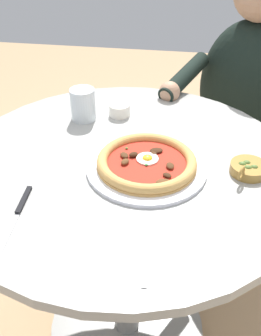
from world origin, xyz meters
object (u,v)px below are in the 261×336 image
dining_table (126,219)px  water_glass (83,106)px  pizza_on_plate (147,163)px  fork_utensil (142,248)px  ramekin_capers (120,109)px  diner_person (236,137)px  steak_knife (19,210)px  cafe_chair_diner (251,125)px  olive_pan (248,169)px

dining_table → water_glass: size_ratio=9.41×
pizza_on_plate → fork_utensil: pizza_on_plate is taller
ramekin_capers → diner_person: diner_person is taller
water_glass → ramekin_capers: size_ratio=1.52×
water_glass → ramekin_capers: bearing=20.7°
pizza_on_plate → dining_table: bearing=151.8°
dining_table → steak_knife: size_ratio=3.99×
steak_knife → cafe_chair_diner: bearing=56.3°
pizza_on_plate → fork_utensil: 0.27m
dining_table → cafe_chair_diner: 0.81m
dining_table → diner_person: bearing=58.9°
dining_table → water_glass: bearing=129.2°
pizza_on_plate → fork_utensil: (0.02, -0.27, -0.01)m
dining_table → water_glass: (-0.16, 0.20, 0.25)m
steak_knife → olive_pan: bearing=23.7°
steak_knife → dining_table: bearing=49.8°
steak_knife → olive_pan: size_ratio=2.04×
ramekin_capers → diner_person: (0.41, 0.35, -0.27)m
diner_person → dining_table: bearing=-121.1°
pizza_on_plate → diner_person: bearing=64.5°
pizza_on_plate → ramekin_capers: 0.29m
ramekin_capers → olive_pan: size_ratio=0.57×
pizza_on_plate → ramekin_capers: size_ratio=4.78×
pizza_on_plate → olive_pan: olive_pan is taller
water_glass → cafe_chair_diner: bearing=40.6°
olive_pan → pizza_on_plate: bearing=-175.2°
olive_pan → fork_utensil: size_ratio=0.61×
pizza_on_plate → steak_knife: pizza_on_plate is taller
dining_table → olive_pan: 0.38m
fork_utensil → diner_person: (0.27, 0.88, -0.25)m
steak_knife → olive_pan: 0.55m
ramekin_capers → diner_person: bearing=40.3°
steak_knife → diner_person: bearing=56.1°
pizza_on_plate → water_glass: (-0.22, 0.23, 0.03)m
olive_pan → cafe_chair_diner: (0.12, 0.71, -0.27)m
water_glass → dining_table: bearing=-50.8°
fork_utensil → pizza_on_plate: bearing=94.9°
dining_table → ramekin_capers: bearing=103.7°
olive_pan → water_glass: bearing=156.1°
ramekin_capers → olive_pan: bearing=-34.0°
ramekin_capers → dining_table: bearing=-76.3°
steak_knife → ramekin_capers: ramekin_capers is taller
fork_utensil → diner_person: bearing=73.0°
fork_utensil → cafe_chair_diner: cafe_chair_diner is taller
fork_utensil → diner_person: diner_person is taller
dining_table → pizza_on_plate: size_ratio=2.99×
diner_person → cafe_chair_diner: diner_person is taller
diner_person → water_glass: bearing=-143.0°
pizza_on_plate → ramekin_capers: (-0.12, 0.27, 0.00)m
dining_table → diner_person: size_ratio=0.79×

